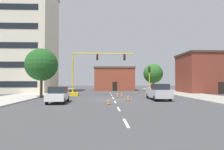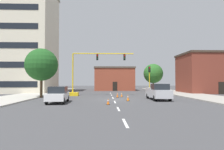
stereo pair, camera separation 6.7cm
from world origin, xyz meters
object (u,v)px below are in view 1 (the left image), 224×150
tree_right_far (153,74)px  pickup_truck_silver (158,92)px  traffic_signal_gantry (82,81)px  sedan_white_near_left (58,94)px  traffic_cone_roadside_c (117,95)px  traffic_cone_roadside_a (122,95)px  traffic_cone_roadside_d (108,102)px  traffic_cone_roadside_b (128,98)px  traffic_light_pole_right (149,74)px  tree_left_near (42,65)px

tree_right_far → pickup_truck_silver: (-4.97, -22.31, -3.19)m
traffic_signal_gantry → sedan_white_near_left: size_ratio=2.31×
tree_right_far → traffic_signal_gantry: bearing=-135.4°
traffic_signal_gantry → traffic_cone_roadside_c: (5.43, -3.61, -1.96)m
traffic_cone_roadside_a → traffic_cone_roadside_d: bearing=-102.7°
pickup_truck_silver → traffic_cone_roadside_c: 6.09m
pickup_truck_silver → traffic_signal_gantry: bearing=144.6°
pickup_truck_silver → sedan_white_near_left: pickup_truck_silver is taller
tree_right_far → traffic_cone_roadside_b: tree_right_far is taller
sedan_white_near_left → tree_right_far: bearing=56.7°
traffic_light_pole_right → sedan_white_near_left: size_ratio=1.05×
tree_right_far → traffic_cone_roadside_a: (-9.09, -17.60, -3.83)m
sedan_white_near_left → traffic_cone_roadside_a: size_ratio=6.89×
tree_left_near → traffic_cone_roadside_a: bearing=4.5°
traffic_cone_roadside_b → tree_right_far: bearing=69.5°
traffic_cone_roadside_b → traffic_cone_roadside_c: size_ratio=0.97×
sedan_white_near_left → traffic_cone_roadside_d: bearing=-19.6°
traffic_light_pole_right → traffic_cone_roadside_b: bearing=-115.7°
sedan_white_near_left → traffic_cone_roadside_a: (7.48, 7.67, -0.56)m
tree_left_near → traffic_cone_roadside_c: (10.72, -0.15, -4.26)m
traffic_cone_roadside_b → sedan_white_near_left: bearing=-168.4°
traffic_signal_gantry → traffic_light_pole_right: bearing=6.9°
traffic_cone_roadside_a → traffic_cone_roadside_d: 9.80m
tree_left_near → sedan_white_near_left: 8.69m
traffic_light_pole_right → traffic_cone_roadside_d: size_ratio=8.11×
traffic_signal_gantry → sedan_white_near_left: bearing=-97.6°
traffic_light_pole_right → traffic_cone_roadside_a: (-5.04, -3.93, -3.20)m
traffic_signal_gantry → traffic_cone_roadside_a: 6.94m
traffic_signal_gantry → tree_left_near: bearing=-146.8°
tree_right_far → traffic_cone_roadside_d: tree_right_far is taller
sedan_white_near_left → traffic_cone_roadside_c: 9.50m
tree_right_far → traffic_cone_roadside_c: tree_right_far is taller
pickup_truck_silver → sedan_white_near_left: bearing=-165.7°
tree_right_far → pickup_truck_silver: bearing=-102.5°
traffic_cone_roadside_a → traffic_cone_roadside_b: (0.22, -6.08, 0.04)m
tree_left_near → pickup_truck_silver: size_ratio=1.28×
traffic_cone_roadside_a → traffic_cone_roadside_c: size_ratio=0.86×
sedan_white_near_left → pickup_truck_silver: bearing=14.3°
traffic_cone_roadside_a → traffic_cone_roadside_b: traffic_cone_roadside_b is taller
traffic_signal_gantry → traffic_light_pole_right: size_ratio=2.21×
traffic_light_pole_right → pickup_truck_silver: traffic_light_pole_right is taller
pickup_truck_silver → sedan_white_near_left: 11.98m
traffic_cone_roadside_d → tree_right_far: bearing=67.5°
traffic_cone_roadside_b → traffic_cone_roadside_d: bearing=-124.3°
traffic_signal_gantry → tree_left_near: 6.73m
traffic_light_pole_right → tree_left_near: 17.18m
traffic_cone_roadside_a → traffic_cone_roadside_b: 6.09m
traffic_cone_roadside_c → traffic_cone_roadside_d: traffic_cone_roadside_c is taller
traffic_light_pole_right → traffic_cone_roadside_d: (-7.19, -13.49, -3.24)m
tree_left_near → tree_right_far: 27.62m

